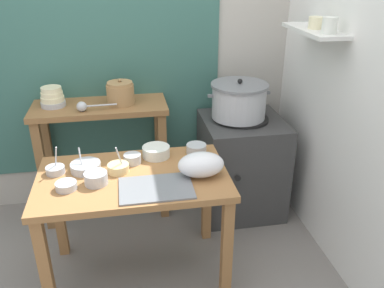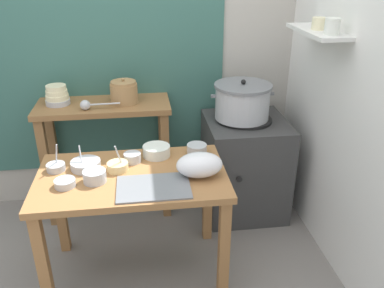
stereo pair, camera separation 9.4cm
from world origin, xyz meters
The scene contains 20 objects.
ground_plane centered at (0.00, 0.00, 0.00)m, with size 9.00×9.00×0.00m, color gray.
wall_back centered at (0.08, 1.10, 1.30)m, with size 4.40×0.12×2.60m.
wall_right centered at (1.40, 0.20, 1.30)m, with size 0.30×3.20×2.60m.
prep_table centered at (0.08, 0.08, 0.61)m, with size 1.10×0.66×0.72m.
back_shelf_table centered at (-0.12, 0.83, 0.68)m, with size 0.96×0.40×0.90m.
stove_block centered at (0.93, 0.70, 0.38)m, with size 0.60×0.61×0.78m.
steamer_pot centered at (0.89, 0.72, 0.91)m, with size 0.47×0.42×0.29m.
clay_pot centered at (0.04, 0.83, 0.98)m, with size 0.20×0.20×0.18m.
bowl_stack_enamel centered at (-0.43, 0.86, 0.96)m, with size 0.17×0.17×0.14m.
ladle centered at (-0.21, 0.71, 0.94)m, with size 0.27×0.07×0.07m.
serving_tray centered at (0.20, -0.09, 0.72)m, with size 0.40×0.28×0.01m, color slate.
plastic_bag centered at (0.47, 0.01, 0.79)m, with size 0.27×0.18×0.14m, color white.
prep_bowl_0 centered at (-0.28, -0.01, 0.74)m, with size 0.11×0.11×0.04m.
prep_bowl_1 centered at (0.00, 0.14, 0.75)m, with size 0.13×0.13×0.18m.
prep_bowl_2 centered at (-0.19, 0.19, 0.75)m, with size 0.18×0.18×0.14m.
prep_bowl_3 centered at (0.09, 0.24, 0.75)m, with size 0.11×0.11×0.06m.
prep_bowl_4 centered at (-0.12, 0.02, 0.76)m, with size 0.13×0.13×0.07m.
prep_bowl_5 centered at (0.49, 0.30, 0.75)m, with size 0.13×0.13×0.06m.
prep_bowl_6 centered at (0.24, 0.30, 0.76)m, with size 0.17×0.17×0.07m.
prep_bowl_7 centered at (-0.36, 0.19, 0.74)m, with size 0.11×0.11×0.17m.
Camera 1 is at (0.06, -1.96, 1.87)m, focal length 37.55 mm.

